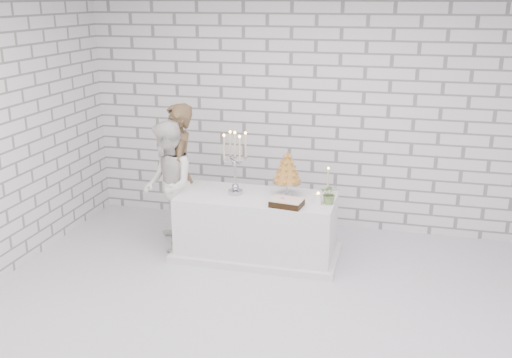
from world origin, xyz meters
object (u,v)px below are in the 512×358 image
object	(u,v)px
groom	(179,174)
candelabra	(235,163)
croquembouche	(287,174)
bride	(168,186)
cake_table	(257,226)

from	to	relation	value
groom	candelabra	world-z (taller)	groom
croquembouche	groom	bearing A→B (deg)	175.02
bride	candelabra	size ratio (longest dim) A/B	2.10
cake_table	candelabra	world-z (taller)	candelabra
bride	croquembouche	xyz separation A→B (m)	(1.43, 0.10, 0.23)
candelabra	croquembouche	world-z (taller)	candelabra
groom	bride	world-z (taller)	groom
candelabra	bride	bearing A→B (deg)	-179.50
groom	bride	distance (m)	0.24
cake_table	bride	distance (m)	1.17
groom	croquembouche	world-z (taller)	groom
cake_table	groom	bearing A→B (deg)	168.19
groom	bride	size ratio (longest dim) A/B	1.11
candelabra	groom	bearing A→B (deg)	164.64
cake_table	croquembouche	bearing A→B (deg)	16.45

